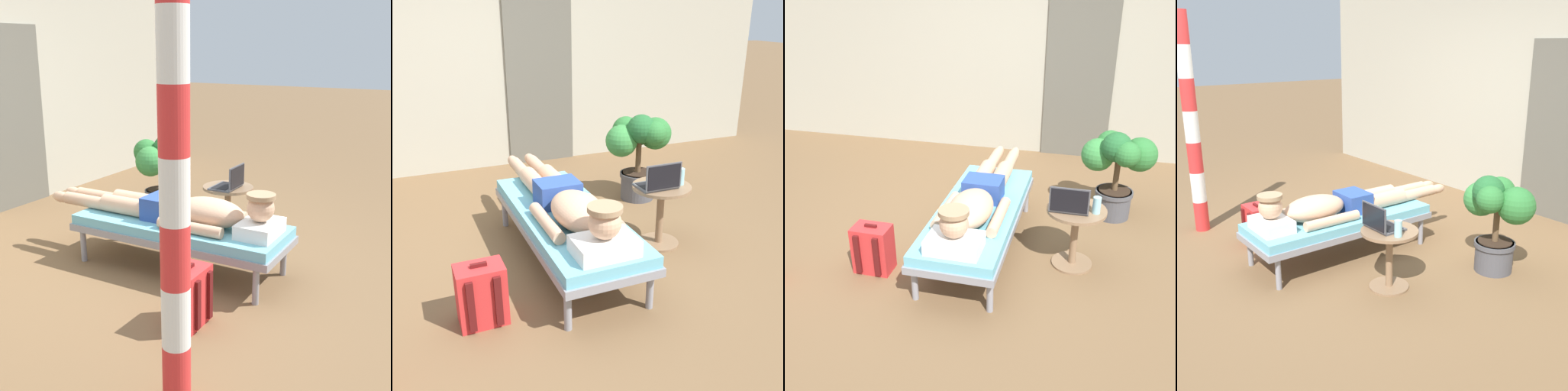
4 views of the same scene
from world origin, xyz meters
The scene contains 10 objects.
ground_plane centered at (0.00, 0.00, 0.00)m, with size 40.00×40.00×0.00m, color brown.
house_door_panel centered at (0.83, 2.41, 1.02)m, with size 0.84×0.03×2.04m, color #625F54.
lounge_chair centered at (0.20, -0.14, 0.35)m, with size 0.68×1.81×0.42m.
person_reclining centered at (0.20, -0.18, 0.52)m, with size 0.53×2.17×0.33m.
side_table centered at (1.02, -0.18, 0.36)m, with size 0.48×0.48×0.52m.
laptop centered at (0.96, -0.23, 0.58)m, with size 0.31×0.24×0.23m.
drink_glass centered at (1.17, -0.22, 0.59)m, with size 0.06×0.06×0.14m, color #99D8E5.
backpack centered at (-0.55, -0.66, 0.20)m, with size 0.30×0.26×0.42m.
potted_plant centered at (1.34, 0.78, 0.57)m, with size 0.71×0.57×0.90m.
porch_post centered at (-1.27, -1.00, 1.15)m, with size 0.15×0.15×2.31m.
Camera 1 is at (-3.26, -2.23, 1.81)m, focal length 47.55 mm.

